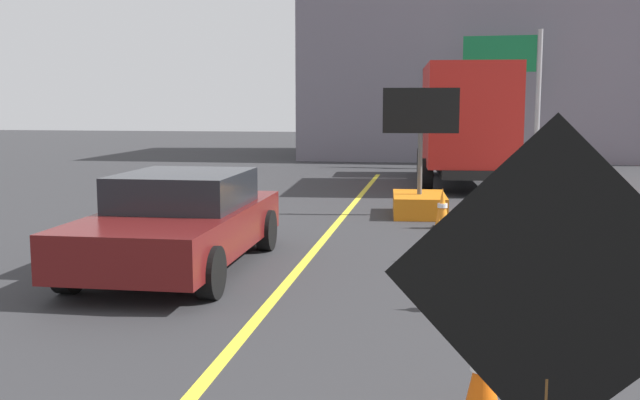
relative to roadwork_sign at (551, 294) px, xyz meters
The scene contains 11 objects.
lane_center_stripe 4.04m from the roadwork_sign, 131.33° to the left, with size 0.14×36.00×0.01m, color yellow.
roadwork_sign is the anchor object (origin of this frame).
arrow_board_trailer 12.12m from the roadwork_sign, 94.30° to the left, with size 1.60×1.87×2.70m.
box_truck 18.30m from the roadwork_sign, 89.32° to the left, with size 2.82×7.15×3.44m.
pickup_car 7.66m from the roadwork_sign, 123.25° to the left, with size 2.10×4.59×1.38m.
highway_guide_sign 24.09m from the roadwork_sign, 84.68° to the left, with size 2.79×0.30×5.00m.
far_building_block 30.76m from the roadwork_sign, 86.64° to the left, with size 16.23×9.10×8.52m, color slate.
traffic_cone_near_sign 2.22m from the roadwork_sign, 95.20° to the left, with size 0.36×0.36×0.71m.
traffic_cone_mid_lane 4.94m from the roadwork_sign, 94.03° to the left, with size 0.36×0.36×0.62m.
traffic_cone_far_lane 7.51m from the roadwork_sign, 93.86° to the left, with size 0.36×0.36×0.67m.
traffic_cone_curbside 10.48m from the roadwork_sign, 92.35° to the left, with size 0.36×0.36×0.78m.
Camera 1 is at (1.94, -0.36, 2.37)m, focal length 40.90 mm.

